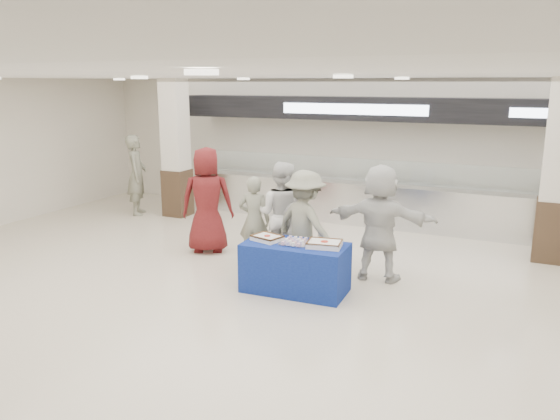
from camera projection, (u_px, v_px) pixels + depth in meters
The scene contains 15 objects.
ground at pixel (237, 307), 7.74m from camera, with size 14.00×14.00×0.00m, color beige.
serving_line at pixel (355, 171), 12.22m from camera, with size 8.70×0.85×2.80m.
column_left at pixel (176, 152), 12.75m from camera, with size 0.55×0.55×3.20m.
column_right at pixel (557, 176), 9.42m from camera, with size 0.55×0.55×3.20m.
display_table at pixel (295, 268), 8.24m from camera, with size 1.55×0.78×0.75m, color navy.
sheet_cake_left at pixel (267, 237), 8.33m from camera, with size 0.50×0.43×0.09m.
sheet_cake_right at pixel (324, 243), 7.99m from camera, with size 0.55×0.46×0.10m.
cupcake_tray at pixel (294, 242), 8.15m from camera, with size 0.43×0.33×0.07m.
civilian_maroon at pixel (207, 200), 10.06m from camera, with size 0.96×0.63×1.97m, color maroon.
soldier_a at pixel (254, 220), 9.48m from camera, with size 0.56×0.37×1.55m, color slate.
chef_tall at pixel (281, 214), 9.36m from camera, with size 0.88×0.68×1.81m, color silver.
chef_short at pixel (300, 230), 8.95m from camera, with size 0.88×0.37×1.50m, color silver.
soldier_b at pixel (305, 225), 8.73m from camera, with size 1.14×0.65×1.76m, color slate.
civilian_white at pixel (380, 223), 8.61m from camera, with size 1.75×0.56×1.88m, color silver.
soldier_bg at pixel (137, 175), 13.00m from camera, with size 0.70×0.46×1.91m, color slate.
Camera 1 is at (3.64, -6.26, 3.10)m, focal length 35.00 mm.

